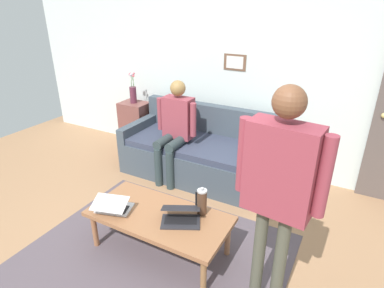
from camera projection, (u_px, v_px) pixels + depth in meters
ground_plane at (144, 256)px, 2.92m from camera, size 7.68×7.68×0.00m
area_rug at (155, 256)px, 2.91m from camera, size 2.29×1.85×0.01m
back_wall at (239, 68)px, 4.13m from camera, size 7.04×0.11×2.70m
couch at (198, 153)px, 4.20m from camera, size 1.92×0.89×0.88m
coffee_table at (159, 218)px, 2.85m from camera, size 1.27×0.62×0.40m
laptop_left at (181, 217)px, 2.73m from camera, size 0.41×0.38×0.14m
laptop_center at (113, 206)px, 2.87m from camera, size 0.38×0.36×0.14m
french_press at (202, 202)px, 2.79m from camera, size 0.11×0.09×0.27m
side_shelf at (136, 126)px, 4.91m from camera, size 0.42×0.32×0.75m
flower_vase at (133, 92)px, 4.69m from camera, size 0.10×0.10×0.45m
person_standing at (279, 181)px, 2.00m from camera, size 0.60×0.24×1.72m
person_seated at (175, 126)px, 3.94m from camera, size 0.55×0.51×1.28m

